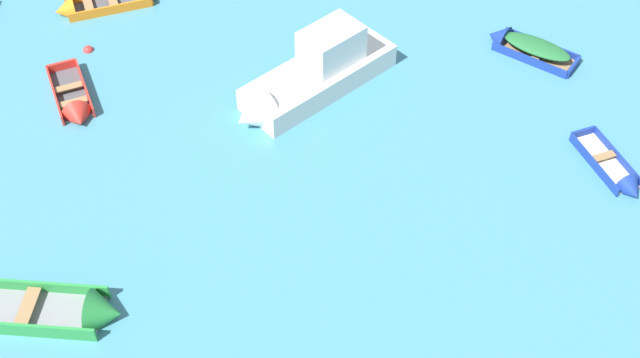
# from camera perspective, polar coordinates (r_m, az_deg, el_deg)

# --- Properties ---
(rowboat_deep_blue_outer_right) EXTENTS (3.12, 2.72, 0.99)m
(rowboat_deep_blue_outer_right) POSITION_cam_1_polar(r_m,az_deg,el_deg) (28.97, 13.95, 9.12)
(rowboat_deep_blue_outer_right) COLOR #99754C
(rowboat_deep_blue_outer_right) RESTS_ON ground_plane
(rowboat_green_cluster_inner) EXTENTS (4.13, 1.78, 1.22)m
(rowboat_green_cluster_inner) POSITION_cam_1_polar(r_m,az_deg,el_deg) (21.69, -16.82, -8.91)
(rowboat_green_cluster_inner) COLOR gray
(rowboat_green_cluster_inner) RESTS_ON ground_plane
(rowboat_red_far_right) EXTENTS (1.98, 3.22, 0.93)m
(rowboat_red_far_right) POSITION_cam_1_polar(r_m,az_deg,el_deg) (27.01, -16.80, 4.90)
(rowboat_red_far_right) COLOR #4C4C51
(rowboat_red_far_right) RESTS_ON ground_plane
(motor_launch_white_back_row_left) EXTENTS (5.67, 5.09, 2.34)m
(motor_launch_white_back_row_left) POSITION_cam_1_polar(r_m,az_deg,el_deg) (26.22, -0.73, 7.19)
(motor_launch_white_back_row_left) COLOR white
(motor_launch_white_back_row_left) RESTS_ON ground_plane
(rowboat_orange_distant_center) EXTENTS (3.68, 1.97, 0.97)m
(rowboat_orange_distant_center) POSITION_cam_1_polar(r_m,az_deg,el_deg) (31.18, -16.06, 11.50)
(rowboat_orange_distant_center) COLOR #4C4C51
(rowboat_orange_distant_center) RESTS_ON ground_plane
(rowboat_deep_blue_center) EXTENTS (1.68, 2.98, 0.80)m
(rowboat_deep_blue_center) POSITION_cam_1_polar(r_m,az_deg,el_deg) (25.29, 20.25, 0.10)
(rowboat_deep_blue_center) COLOR beige
(rowboat_deep_blue_center) RESTS_ON ground_plane
(mooring_buoy_outer_edge) EXTENTS (0.35, 0.35, 0.35)m
(mooring_buoy_outer_edge) POSITION_cam_1_polar(r_m,az_deg,el_deg) (29.38, -15.92, 8.66)
(mooring_buoy_outer_edge) COLOR red
(mooring_buoy_outer_edge) RESTS_ON ground_plane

